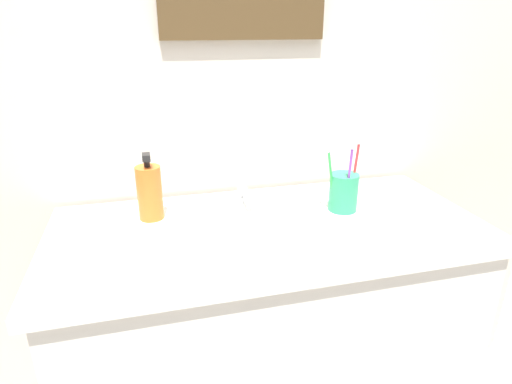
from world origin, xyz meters
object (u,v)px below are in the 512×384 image
toothbrush_purple (349,172)px  toothbrush_cup (343,192)px  toothbrush_red (355,167)px  toothbrush_green (331,173)px  soap_dispenser (150,192)px  faucet (243,188)px

toothbrush_purple → toothbrush_cup: bearing=84.1°
toothbrush_red → toothbrush_green: bearing=-170.4°
toothbrush_cup → toothbrush_green: size_ratio=0.54×
toothbrush_purple → soap_dispenser: 0.53m
toothbrush_red → toothbrush_purple: bearing=-132.7°
toothbrush_red → toothbrush_green: toothbrush_red is taller
toothbrush_cup → toothbrush_red: 0.08m
faucet → toothbrush_green: toothbrush_green is taller
toothbrush_purple → toothbrush_green: size_ratio=1.08×
faucet → toothbrush_red: size_ratio=0.72×
toothbrush_green → soap_dispenser: 0.49m
toothbrush_cup → toothbrush_green: bearing=-174.6°
toothbrush_cup → soap_dispenser: bearing=171.5°
toothbrush_cup → toothbrush_purple: (-0.00, -0.03, 0.07)m
toothbrush_purple → faucet: bearing=148.4°
toothbrush_green → faucet: bearing=148.9°
toothbrush_red → toothbrush_green: (-0.08, -0.01, -0.01)m
faucet → toothbrush_cup: size_ratio=1.40×
toothbrush_cup → soap_dispenser: 0.53m
toothbrush_red → toothbrush_purple: (-0.04, -0.04, 0.00)m
faucet → toothbrush_purple: 0.31m
soap_dispenser → toothbrush_cup: bearing=-8.5°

